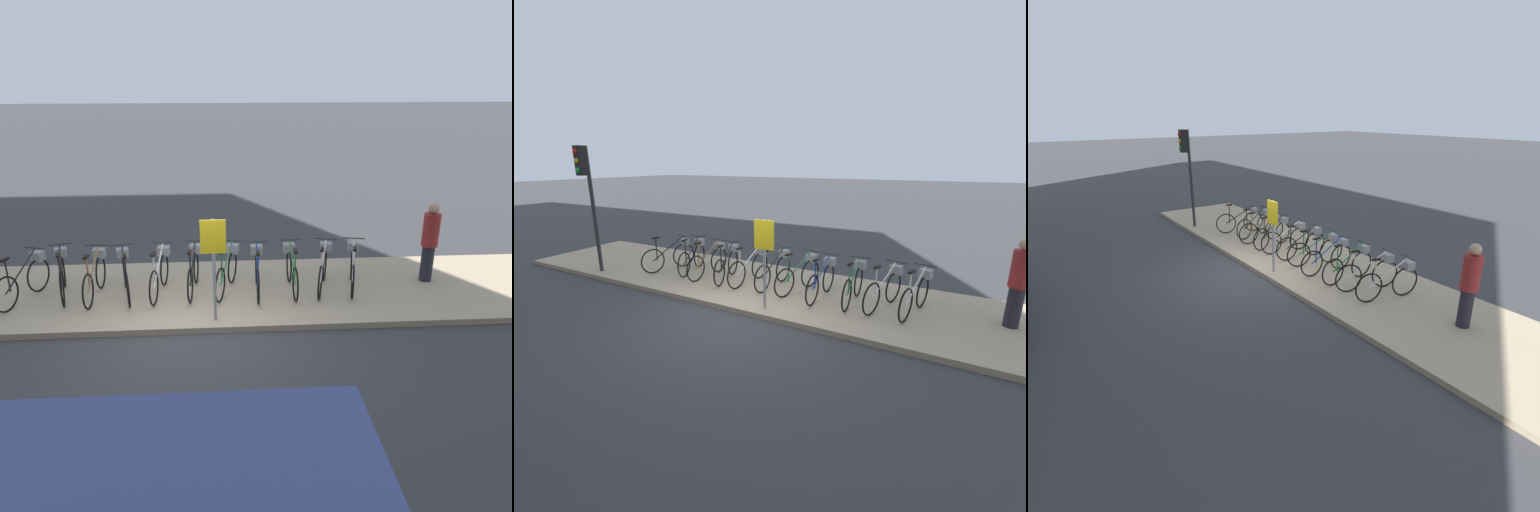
# 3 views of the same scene
# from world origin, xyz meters

# --- Properties ---
(ground_plane) EXTENTS (120.00, 120.00, 0.00)m
(ground_plane) POSITION_xyz_m (0.00, 0.00, 0.00)
(ground_plane) COLOR #38383A
(sidewalk) EXTENTS (15.53, 3.21, 0.12)m
(sidewalk) POSITION_xyz_m (0.00, 1.61, 0.06)
(sidewalk) COLOR tan
(sidewalk) RESTS_ON ground_plane
(parked_bicycle_0) EXTENTS (0.64, 1.57, 1.01)m
(parked_bicycle_0) POSITION_xyz_m (-3.27, 1.44, 0.56)
(parked_bicycle_0) COLOR black
(parked_bicycle_0) RESTS_ON sidewalk
(parked_bicycle_1) EXTENTS (0.57, 1.60, 1.01)m
(parked_bicycle_1) POSITION_xyz_m (-2.62, 1.61, 0.56)
(parked_bicycle_1) COLOR black
(parked_bicycle_1) RESTS_ON sidewalk
(parked_bicycle_2) EXTENTS (0.46, 1.65, 1.01)m
(parked_bicycle_2) POSITION_xyz_m (-1.94, 1.50, 0.56)
(parked_bicycle_2) COLOR black
(parked_bicycle_2) RESTS_ON sidewalk
(parked_bicycle_3) EXTENTS (0.55, 1.61, 1.01)m
(parked_bicycle_3) POSITION_xyz_m (-1.35, 1.50, 0.56)
(parked_bicycle_3) COLOR black
(parked_bicycle_3) RESTS_ON sidewalk
(parked_bicycle_4) EXTENTS (0.46, 1.64, 1.01)m
(parked_bicycle_4) POSITION_xyz_m (-0.67, 1.56, 0.56)
(parked_bicycle_4) COLOR black
(parked_bicycle_4) RESTS_ON sidewalk
(parked_bicycle_5) EXTENTS (0.46, 1.64, 1.01)m
(parked_bicycle_5) POSITION_xyz_m (-0.01, 1.63, 0.56)
(parked_bicycle_5) COLOR black
(parked_bicycle_5) RESTS_ON sidewalk
(parked_bicycle_6) EXTENTS (0.59, 1.59, 1.01)m
(parked_bicycle_6) POSITION_xyz_m (0.68, 1.60, 0.56)
(parked_bicycle_6) COLOR black
(parked_bicycle_6) RESTS_ON sidewalk
(parked_bicycle_7) EXTENTS (0.46, 1.65, 1.01)m
(parked_bicycle_7) POSITION_xyz_m (1.28, 1.49, 0.56)
(parked_bicycle_7) COLOR black
(parked_bicycle_7) RESTS_ON sidewalk
(parked_bicycle_8) EXTENTS (0.46, 1.64, 1.01)m
(parked_bicycle_8) POSITION_xyz_m (1.99, 1.56, 0.56)
(parked_bicycle_8) COLOR black
(parked_bicycle_8) RESTS_ON sidewalk
(parked_bicycle_9) EXTENTS (0.61, 1.59, 1.01)m
(parked_bicycle_9) POSITION_xyz_m (2.65, 1.58, 0.56)
(parked_bicycle_9) COLOR black
(parked_bicycle_9) RESTS_ON sidewalk
(parked_bicycle_10) EXTENTS (0.54, 1.61, 1.01)m
(parked_bicycle_10) POSITION_xyz_m (3.26, 1.58, 0.56)
(parked_bicycle_10) COLOR black
(parked_bicycle_10) RESTS_ON sidewalk
(pedestrian) EXTENTS (0.34, 0.34, 1.70)m
(pedestrian) POSITION_xyz_m (4.93, 1.80, 1.02)
(pedestrian) COLOR #23232D
(pedestrian) RESTS_ON sidewalk
(sign_post) EXTENTS (0.44, 0.07, 1.89)m
(sign_post) POSITION_xyz_m (0.44, 0.29, 1.42)
(sign_post) COLOR #99999E
(sign_post) RESTS_ON sidewalk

